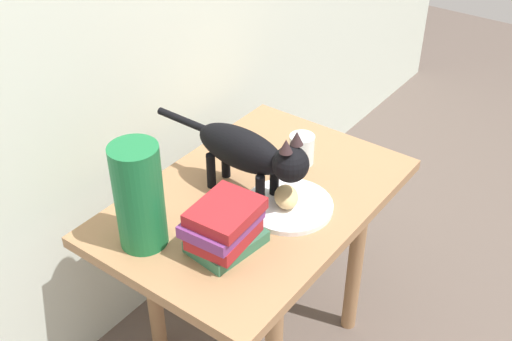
% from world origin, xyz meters
% --- Properties ---
extents(ground_plane, '(6.00, 6.00, 0.00)m').
position_xyz_m(ground_plane, '(0.00, 0.00, 0.00)').
color(ground_plane, brown).
extents(side_table, '(0.82, 0.55, 0.54)m').
position_xyz_m(side_table, '(0.00, 0.00, 0.46)').
color(side_table, '#9E724C').
rests_on(side_table, ground).
extents(plate, '(0.22, 0.22, 0.01)m').
position_xyz_m(plate, '(0.01, -0.10, 0.54)').
color(plate, white).
rests_on(plate, side_table).
extents(bread_roll, '(0.10, 0.10, 0.05)m').
position_xyz_m(bread_roll, '(0.00, -0.09, 0.57)').
color(bread_roll, '#E0BC7A').
rests_on(bread_roll, plate).
extents(cat, '(0.09, 0.48, 0.23)m').
position_xyz_m(cat, '(-0.01, 0.01, 0.67)').
color(cat, black).
rests_on(cat, side_table).
extents(book_stack, '(0.19, 0.15, 0.12)m').
position_xyz_m(book_stack, '(-0.21, -0.06, 0.60)').
color(book_stack, '#336B4C').
rests_on(book_stack, side_table).
extents(green_vase, '(0.11, 0.11, 0.26)m').
position_xyz_m(green_vase, '(-0.30, 0.11, 0.67)').
color(green_vase, '#196B38').
rests_on(green_vase, side_table).
extents(candle_jar, '(0.07, 0.07, 0.08)m').
position_xyz_m(candle_jar, '(0.20, -0.01, 0.57)').
color(candle_jar, silver).
rests_on(candle_jar, side_table).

